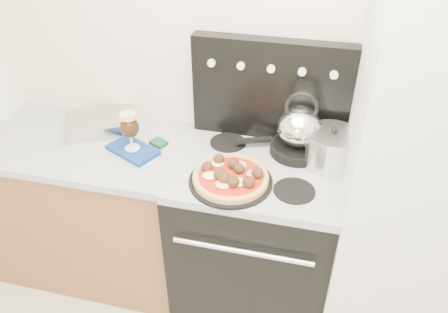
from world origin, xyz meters
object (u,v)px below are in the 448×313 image
(beer_glass, at_px, (130,131))
(pizza, at_px, (231,176))
(oven_mitt, at_px, (133,150))
(skillet, at_px, (297,149))
(stove_body, at_px, (254,239))
(fridge, at_px, (421,186))
(stock_pot, at_px, (331,150))
(base_cabinet, at_px, (67,205))
(pizza_pan, at_px, (231,181))
(tea_kettle, at_px, (300,124))

(beer_glass, bearing_deg, pizza, -15.53)
(oven_mitt, xyz_separation_m, skillet, (0.78, 0.15, 0.03))
(stove_body, distance_m, fridge, 0.87)
(stove_body, relative_size, beer_glass, 4.47)
(beer_glass, height_order, stock_pot, beer_glass)
(base_cabinet, xyz_separation_m, pizza, (1.01, -0.18, 0.53))
(base_cabinet, bearing_deg, stove_body, -1.30)
(base_cabinet, distance_m, skillet, 1.37)
(fridge, distance_m, beer_glass, 1.32)
(oven_mitt, xyz_separation_m, stock_pot, (0.94, 0.08, 0.09))
(pizza_pan, bearing_deg, stock_pot, 29.24)
(beer_glass, height_order, pizza, beer_glass)
(stove_body, height_order, stock_pot, stock_pot)
(stove_body, xyz_separation_m, fridge, (0.70, -0.03, 0.51))
(fridge, height_order, oven_mitt, fridge)
(stove_body, xyz_separation_m, tea_kettle, (0.16, 0.15, 0.64))
(fridge, xyz_separation_m, stock_pot, (-0.39, 0.10, 0.05))
(beer_glass, relative_size, pizza, 0.60)
(pizza_pan, height_order, tea_kettle, tea_kettle)
(pizza, height_order, tea_kettle, tea_kettle)
(skillet, bearing_deg, stove_body, -137.69)
(tea_kettle, height_order, stock_pot, tea_kettle)
(base_cabinet, relative_size, fridge, 0.76)
(beer_glass, distance_m, pizza_pan, 0.55)
(base_cabinet, xyz_separation_m, stove_body, (1.10, -0.02, 0.01))
(base_cabinet, bearing_deg, fridge, -1.59)
(fridge, xyz_separation_m, pizza, (-0.80, -0.13, 0.01))
(pizza_pan, xyz_separation_m, pizza, (0.00, 0.00, 0.03))
(tea_kettle, distance_m, stock_pot, 0.19)
(pizza_pan, distance_m, skillet, 0.39)
(base_cabinet, height_order, skillet, skillet)
(beer_glass, distance_m, pizza, 0.55)
(pizza, bearing_deg, pizza_pan, 0.00)
(fridge, bearing_deg, beer_glass, 179.25)
(stock_pot, bearing_deg, pizza_pan, -150.76)
(fridge, xyz_separation_m, oven_mitt, (-1.32, 0.02, -0.04))
(base_cabinet, bearing_deg, oven_mitt, -3.88)
(base_cabinet, xyz_separation_m, skillet, (1.26, 0.12, 0.51))
(skillet, distance_m, tea_kettle, 0.14)
(fridge, height_order, pizza_pan, fridge)
(beer_glass, relative_size, stock_pot, 0.86)
(fridge, bearing_deg, skillet, 162.54)
(pizza_pan, bearing_deg, oven_mitt, 164.47)
(fridge, bearing_deg, tea_kettle, 162.54)
(fridge, height_order, stock_pot, fridge)
(base_cabinet, xyz_separation_m, stock_pot, (1.42, 0.05, 0.57))
(fridge, relative_size, oven_mitt, 7.65)
(pizza, xyz_separation_m, tea_kettle, (0.26, 0.30, 0.13))
(fridge, bearing_deg, stove_body, 177.95)
(oven_mitt, distance_m, pizza_pan, 0.54)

